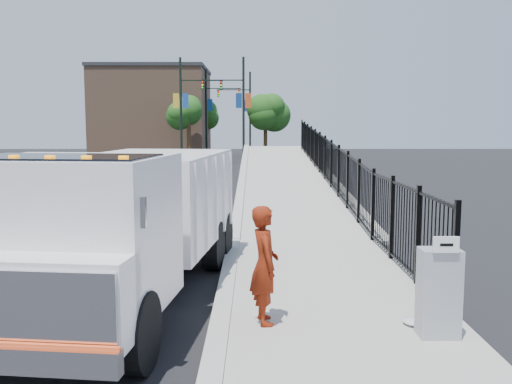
{
  "coord_description": "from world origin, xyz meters",
  "views": [
    {
      "loc": [
        0.52,
        -10.38,
        3.1
      ],
      "look_at": [
        0.56,
        2.0,
        1.61
      ],
      "focal_mm": 40.0,
      "sensor_mm": 36.0,
      "label": 1
    }
  ],
  "objects": [
    {
      "name": "ground",
      "position": [
        0.0,
        0.0,
        0.0
      ],
      "size": [
        120.0,
        120.0,
        0.0
      ],
      "primitive_type": "plane",
      "color": "black",
      "rests_on": "ground"
    },
    {
      "name": "sidewalk",
      "position": [
        1.93,
        -2.0,
        0.06
      ],
      "size": [
        3.55,
        12.0,
        0.12
      ],
      "primitive_type": "cube",
      "color": "#9E998E",
      "rests_on": "ground"
    },
    {
      "name": "curb",
      "position": [
        0.0,
        -2.0,
        0.08
      ],
      "size": [
        0.3,
        12.0,
        0.16
      ],
      "primitive_type": "cube",
      "color": "#ADAAA3",
      "rests_on": "ground"
    },
    {
      "name": "ramp",
      "position": [
        2.12,
        16.0,
        0.0
      ],
      "size": [
        3.95,
        24.06,
        3.19
      ],
      "primitive_type": "cube",
      "rotation": [
        0.06,
        0.0,
        0.0
      ],
      "color": "#9E998E",
      "rests_on": "ground"
    },
    {
      "name": "iron_fence",
      "position": [
        3.55,
        12.0,
        0.9
      ],
      "size": [
        0.1,
        28.0,
        1.8
      ],
      "primitive_type": "cube",
      "color": "black",
      "rests_on": "ground"
    },
    {
      "name": "truck",
      "position": [
        -1.71,
        -0.74,
        1.52
      ],
      "size": [
        3.39,
        8.14,
        2.71
      ],
      "rotation": [
        0.0,
        0.0,
        -0.11
      ],
      "color": "black",
      "rests_on": "ground"
    },
    {
      "name": "worker",
      "position": [
        0.67,
        -2.09,
        1.01
      ],
      "size": [
        0.54,
        0.72,
        1.78
      ],
      "primitive_type": "imported",
      "rotation": [
        0.0,
        0.0,
        1.76
      ],
      "color": "maroon",
      "rests_on": "sidewalk"
    },
    {
      "name": "utility_cabinet",
      "position": [
        3.1,
        -2.65,
        0.75
      ],
      "size": [
        0.55,
        0.4,
        1.25
      ],
      "primitive_type": "cube",
      "color": "gray",
      "rests_on": "sidewalk"
    },
    {
      "name": "arrow_sign",
      "position": [
        3.1,
        -2.87,
        1.48
      ],
      "size": [
        0.35,
        0.04,
        0.22
      ],
      "primitive_type": "cube",
      "color": "white",
      "rests_on": "utility_cabinet"
    },
    {
      "name": "debris",
      "position": [
        2.93,
        -2.19,
        0.17
      ],
      "size": [
        0.38,
        0.38,
        0.1
      ],
      "primitive_type": "ellipsoid",
      "color": "silver",
      "rests_on": "sidewalk"
    },
    {
      "name": "light_pole_0",
      "position": [
        -4.69,
        32.88,
        4.36
      ],
      "size": [
        3.77,
        0.22,
        8.0
      ],
      "color": "black",
      "rests_on": "ground"
    },
    {
      "name": "light_pole_1",
      "position": [
        -0.58,
        32.59,
        4.36
      ],
      "size": [
        3.78,
        0.22,
        8.0
      ],
      "color": "black",
      "rests_on": "ground"
    },
    {
      "name": "light_pole_2",
      "position": [
        -3.59,
        42.64,
        4.36
      ],
      "size": [
        3.77,
        0.22,
        8.0
      ],
      "color": "black",
      "rests_on": "ground"
    },
    {
      "name": "light_pole_3",
      "position": [
        -0.18,
        44.77,
        4.36
      ],
      "size": [
        3.77,
        0.22,
        8.0
      ],
      "color": "black",
      "rests_on": "ground"
    },
    {
      "name": "tree_0",
      "position": [
        -4.85,
        36.67,
        3.93
      ],
      "size": [
        2.45,
        2.45,
        5.23
      ],
      "color": "#382314",
      "rests_on": "ground"
    },
    {
      "name": "tree_1",
      "position": [
        1.52,
        40.53,
        3.95
      ],
      "size": [
        2.71,
        2.71,
        5.35
      ],
      "color": "#382314",
      "rests_on": "ground"
    },
    {
      "name": "tree_2",
      "position": [
        -4.52,
        47.43,
        3.95
      ],
      "size": [
        2.73,
        2.73,
        5.37
      ],
      "color": "#382314",
      "rests_on": "ground"
    },
    {
      "name": "building",
      "position": [
        -9.0,
        44.0,
        4.0
      ],
      "size": [
        10.0,
        10.0,
        8.0
      ],
      "primitive_type": "cube",
      "color": "#8C664C",
      "rests_on": "ground"
    }
  ]
}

